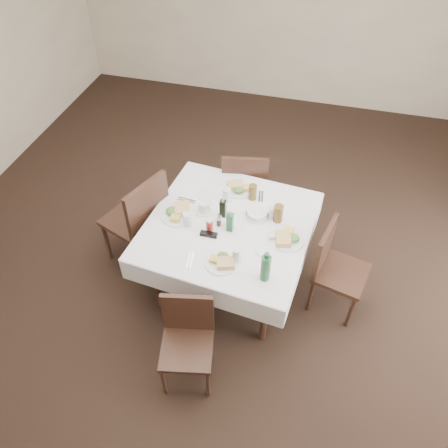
% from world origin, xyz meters
% --- Properties ---
extents(ground_plane, '(7.00, 7.00, 0.00)m').
position_xyz_m(ground_plane, '(0.00, 0.00, 0.00)').
color(ground_plane, black).
extents(room_shell, '(6.04, 7.04, 2.80)m').
position_xyz_m(room_shell, '(0.00, 0.00, 1.71)').
color(room_shell, '#BAA991').
rests_on(room_shell, ground).
extents(dining_table, '(1.49, 1.49, 0.76)m').
position_xyz_m(dining_table, '(0.12, -0.08, 0.68)').
color(dining_table, black).
rests_on(dining_table, ground).
extents(chair_north, '(0.52, 0.52, 0.94)m').
position_xyz_m(chair_north, '(0.07, 0.73, 0.54)').
color(chair_north, black).
rests_on(chair_north, ground).
extents(chair_south, '(0.46, 0.46, 0.82)m').
position_xyz_m(chair_south, '(0.04, -1.02, 0.47)').
color(chair_south, black).
rests_on(chair_south, ground).
extents(chair_east, '(0.51, 0.51, 0.89)m').
position_xyz_m(chair_east, '(1.04, -0.07, 0.51)').
color(chair_east, black).
rests_on(chair_east, ground).
extents(chair_west, '(0.64, 0.64, 1.04)m').
position_xyz_m(chair_west, '(-0.73, -0.04, 0.59)').
color(chair_west, black).
rests_on(chair_west, ground).
extents(meal_north, '(0.27, 0.27, 0.06)m').
position_xyz_m(meal_north, '(0.09, 0.37, 0.79)').
color(meal_north, white).
rests_on(meal_north, dining_table).
extents(meal_south, '(0.26, 0.26, 0.06)m').
position_xyz_m(meal_south, '(0.18, -0.51, 0.78)').
color(meal_south, white).
rests_on(meal_south, dining_table).
extents(meal_east, '(0.29, 0.29, 0.06)m').
position_xyz_m(meal_east, '(0.62, -0.14, 0.79)').
color(meal_east, white).
rests_on(meal_east, dining_table).
extents(meal_west, '(0.31, 0.31, 0.07)m').
position_xyz_m(meal_west, '(-0.33, -0.09, 0.79)').
color(meal_west, white).
rests_on(meal_west, dining_table).
extents(side_plate_a, '(0.17, 0.17, 0.01)m').
position_xyz_m(side_plate_a, '(-0.17, 0.21, 0.77)').
color(side_plate_a, white).
rests_on(side_plate_a, dining_table).
extents(side_plate_b, '(0.17, 0.17, 0.01)m').
position_xyz_m(side_plate_b, '(0.48, -0.30, 0.77)').
color(side_plate_b, white).
rests_on(side_plate_b, dining_table).
extents(water_n, '(0.07, 0.07, 0.13)m').
position_xyz_m(water_n, '(0.03, 0.20, 0.83)').
color(water_n, silver).
rests_on(water_n, dining_table).
extents(water_s, '(0.07, 0.07, 0.13)m').
position_xyz_m(water_s, '(0.28, -0.46, 0.83)').
color(water_s, silver).
rests_on(water_s, dining_table).
extents(water_e, '(0.06, 0.06, 0.11)m').
position_xyz_m(water_e, '(0.45, 0.09, 0.82)').
color(water_e, silver).
rests_on(water_e, dining_table).
extents(water_w, '(0.07, 0.07, 0.13)m').
position_xyz_m(water_w, '(-0.22, -0.19, 0.83)').
color(water_w, silver).
rests_on(water_w, dining_table).
extents(iced_tea_a, '(0.07, 0.07, 0.15)m').
position_xyz_m(iced_tea_a, '(0.24, 0.28, 0.84)').
color(iced_tea_a, brown).
rests_on(iced_tea_a, dining_table).
extents(iced_tea_b, '(0.08, 0.08, 0.17)m').
position_xyz_m(iced_tea_b, '(0.51, 0.07, 0.85)').
color(iced_tea_b, brown).
rests_on(iced_tea_b, dining_table).
extents(bread_basket, '(0.19, 0.19, 0.06)m').
position_xyz_m(bread_basket, '(0.33, 0.06, 0.79)').
color(bread_basket, silver).
rests_on(bread_basket, dining_table).
extents(oil_cruet_dark, '(0.05, 0.05, 0.21)m').
position_xyz_m(oil_cruet_dark, '(0.04, 0.00, 0.85)').
color(oil_cruet_dark, black).
rests_on(oil_cruet_dark, dining_table).
extents(oil_cruet_green, '(0.05, 0.05, 0.22)m').
position_xyz_m(oil_cruet_green, '(0.14, -0.14, 0.86)').
color(oil_cruet_green, '#205C33').
rests_on(oil_cruet_green, dining_table).
extents(ketchup_bottle, '(0.06, 0.06, 0.12)m').
position_xyz_m(ketchup_bottle, '(-0.02, -0.20, 0.82)').
color(ketchup_bottle, '#A92720').
rests_on(ketchup_bottle, dining_table).
extents(salt_shaker, '(0.04, 0.04, 0.08)m').
position_xyz_m(salt_shaker, '(0.04, -0.08, 0.80)').
color(salt_shaker, white).
rests_on(salt_shaker, dining_table).
extents(pepper_shaker, '(0.04, 0.04, 0.08)m').
position_xyz_m(pepper_shaker, '(0.04, -0.12, 0.80)').
color(pepper_shaker, '#3E2E21').
rests_on(pepper_shaker, dining_table).
extents(coffee_mug, '(0.15, 0.15, 0.11)m').
position_xyz_m(coffee_mug, '(-0.13, 0.01, 0.81)').
color(coffee_mug, white).
rests_on(coffee_mug, dining_table).
extents(sunglasses, '(0.14, 0.05, 0.03)m').
position_xyz_m(sunglasses, '(-0.01, -0.26, 0.78)').
color(sunglasses, black).
rests_on(sunglasses, dining_table).
extents(green_bottle, '(0.07, 0.07, 0.28)m').
position_xyz_m(green_bottle, '(0.52, -0.57, 0.89)').
color(green_bottle, '#205C33').
rests_on(green_bottle, dining_table).
extents(sugar_caddy, '(0.10, 0.07, 0.04)m').
position_xyz_m(sugar_caddy, '(0.52, -0.15, 0.78)').
color(sugar_caddy, white).
rests_on(sugar_caddy, dining_table).
extents(cutlery_n, '(0.06, 0.16, 0.01)m').
position_xyz_m(cutlery_n, '(0.31, 0.33, 0.77)').
color(cutlery_n, silver).
rests_on(cutlery_n, dining_table).
extents(cutlery_s, '(0.06, 0.17, 0.01)m').
position_xyz_m(cutlery_s, '(-0.07, -0.55, 0.77)').
color(cutlery_s, silver).
rests_on(cutlery_s, dining_table).
extents(cutlery_e, '(0.18, 0.09, 0.01)m').
position_xyz_m(cutlery_e, '(0.62, -0.23, 0.77)').
color(cutlery_e, silver).
rests_on(cutlery_e, dining_table).
extents(cutlery_w, '(0.17, 0.06, 0.01)m').
position_xyz_m(cutlery_w, '(-0.32, 0.10, 0.77)').
color(cutlery_w, silver).
rests_on(cutlery_w, dining_table).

